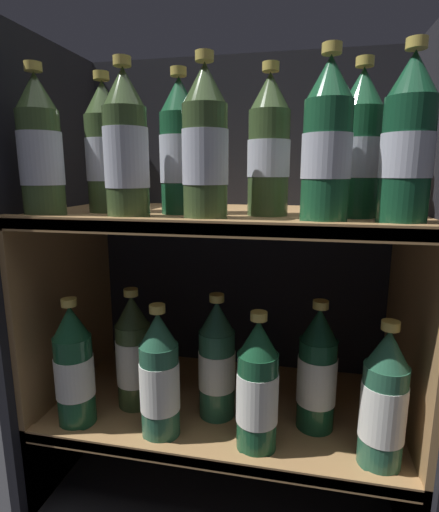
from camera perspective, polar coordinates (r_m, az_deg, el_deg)
The scene contains 21 objects.
fridge_back_wall at distance 0.97m, azimuth 2.96°, elevation -0.11°, with size 0.75×0.02×0.90m, color black.
fridge_side_left at distance 0.92m, azimuth -21.90°, elevation -1.52°, with size 0.02×0.40×0.90m, color black.
fridge_side_right at distance 0.80m, azimuth 27.27°, elevation -3.93°, with size 0.02×0.40×0.90m, color black.
shelf_lower at distance 0.90m, azimuth 0.60°, elevation -21.95°, with size 0.71×0.36×0.18m.
shelf_upper at distance 0.78m, azimuth 0.70°, elevation -4.79°, with size 0.71×0.36×0.58m.
bottle_upper_front_0 at distance 0.76m, azimuth -24.22°, elevation 13.65°, with size 0.07×0.07×0.25m.
bottle_upper_front_1 at distance 0.68m, azimuth -13.20°, elevation 14.65°, with size 0.07×0.07×0.25m.
bottle_upper_front_2 at distance 0.64m, azimuth -2.07°, elevation 15.21°, with size 0.07×0.07×0.25m.
bottle_upper_front_3 at distance 0.62m, azimuth 15.09°, elevation 15.02°, with size 0.07×0.07×0.25m.
bottle_upper_front_4 at distance 0.63m, azimuth 25.26°, elevation 14.25°, with size 0.07×0.07×0.25m.
bottle_upper_back_0 at distance 0.79m, azimuth -15.98°, elevation 14.15°, with size 0.07×0.07×0.25m.
bottle_upper_back_1 at distance 0.73m, azimuth -5.67°, elevation 14.73°, with size 0.07×0.07×0.25m.
bottle_upper_back_2 at distance 0.70m, azimuth 7.05°, elevation 14.91°, with size 0.07×0.07×0.25m.
bottle_upper_back_3 at distance 0.70m, azimuth 19.31°, elevation 14.34°, with size 0.07×0.07×0.25m.
bottle_lower_front_0 at distance 0.82m, azimuth -20.05°, elevation -14.86°, with size 0.07×0.07×0.25m.
bottle_lower_front_1 at distance 0.75m, azimuth -8.56°, elevation -16.87°, with size 0.07×0.07×0.25m.
bottle_lower_front_2 at distance 0.72m, azimuth 5.43°, elevation -18.36°, with size 0.07×0.07×0.25m.
bottle_lower_front_3 at distance 0.73m, azimuth 22.39°, elevation -18.81°, with size 0.07×0.07×0.25m.
bottle_lower_back_0 at distance 0.85m, azimuth -12.14°, elevation -13.58°, with size 0.07×0.07×0.25m.
bottle_lower_back_1 at distance 0.80m, azimuth -0.38°, elevation -14.91°, with size 0.07×0.07×0.25m.
bottle_lower_back_2 at distance 0.79m, azimuth 13.77°, elevation -15.83°, with size 0.07×0.07×0.25m.
Camera 1 is at (0.14, -0.57, 0.65)m, focal length 28.00 mm.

